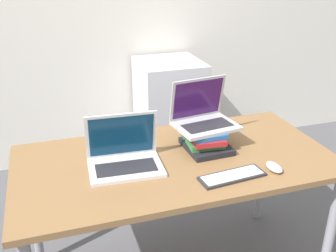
# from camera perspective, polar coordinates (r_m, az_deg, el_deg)

# --- Properties ---
(wall_back) EXTENTS (8.00, 0.05, 2.70)m
(wall_back) POSITION_cam_1_polar(r_m,az_deg,el_deg) (3.28, -8.38, 17.67)
(wall_back) COLOR silver
(wall_back) RESTS_ON ground_plane
(desk) EXTENTS (1.57, 0.80, 0.76)m
(desk) POSITION_cam_1_polar(r_m,az_deg,el_deg) (1.99, 1.12, -6.65)
(desk) COLOR brown
(desk) RESTS_ON ground_plane
(laptop_left) EXTENTS (0.36, 0.27, 0.25)m
(laptop_left) POSITION_cam_1_polar(r_m,az_deg,el_deg) (1.87, -6.35, -4.44)
(laptop_left) COLOR silver
(laptop_left) RESTS_ON desk
(book_stack) EXTENTS (0.22, 0.26, 0.11)m
(book_stack) POSITION_cam_1_polar(r_m,az_deg,el_deg) (2.03, 5.38, -2.01)
(book_stack) COLOR black
(book_stack) RESTS_ON desk
(laptop_on_books) EXTENTS (0.33, 0.27, 0.24)m
(laptop_on_books) POSITION_cam_1_polar(r_m,az_deg,el_deg) (2.03, 5.12, 1.38)
(laptop_on_books) COLOR #B2B2B7
(laptop_on_books) RESTS_ON book_stack
(wireless_keyboard) EXTENTS (0.32, 0.13, 0.01)m
(wireless_keyboard) POSITION_cam_1_polar(r_m,az_deg,el_deg) (1.81, 9.29, -7.21)
(wireless_keyboard) COLOR #28282D
(wireless_keyboard) RESTS_ON desk
(mouse) EXTENTS (0.06, 0.11, 0.03)m
(mouse) POSITION_cam_1_polar(r_m,az_deg,el_deg) (1.91, 15.15, -5.79)
(mouse) COLOR #B2B2B7
(mouse) RESTS_ON desk
(mini_fridge) EXTENTS (0.50, 0.54, 0.90)m
(mini_fridge) POSITION_cam_1_polar(r_m,az_deg,el_deg) (3.29, 0.21, 1.76)
(mini_fridge) COLOR silver
(mini_fridge) RESTS_ON ground_plane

